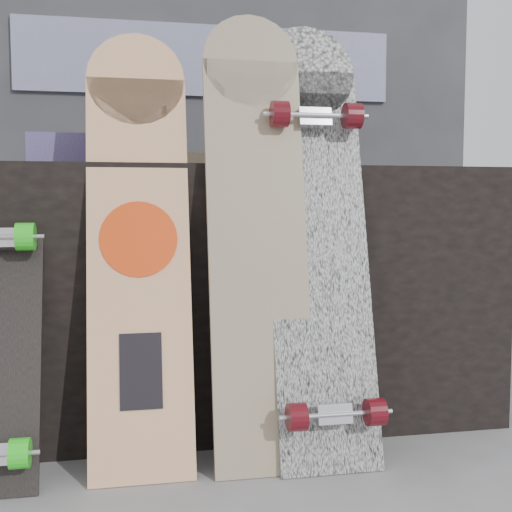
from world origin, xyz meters
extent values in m
plane|color=slate|center=(0.00, 0.00, 0.00)|extent=(60.00, 60.00, 0.00)
cube|color=black|center=(0.00, 0.50, 0.40)|extent=(1.60, 0.60, 0.80)
cube|color=#333439|center=(0.00, 1.35, 1.10)|extent=(2.40, 0.20, 2.20)
cube|color=#0E1355|center=(0.00, 1.24, 1.30)|extent=(1.60, 0.02, 0.30)
cube|color=#423268|center=(-0.54, 0.50, 0.85)|extent=(0.18, 0.12, 0.10)
cube|color=#423268|center=(0.30, 0.52, 0.86)|extent=(0.14, 0.14, 0.12)
cube|color=#D1B78C|center=(-0.07, 0.64, 0.83)|extent=(0.22, 0.10, 0.06)
cube|color=beige|center=(-0.32, 0.14, 0.51)|extent=(0.26, 0.27, 1.03)
cylinder|color=beige|center=(-0.32, 0.27, 1.03)|extent=(0.26, 0.08, 0.26)
cylinder|color=#E83D0E|center=(-0.32, 0.15, 0.60)|extent=(0.20, 0.05, 0.20)
cube|color=black|center=(-0.32, 0.07, 0.27)|extent=(0.11, 0.05, 0.19)
cube|color=beige|center=(-0.01, 0.11, 0.54)|extent=(0.26, 0.24, 1.08)
cylinder|color=beige|center=(-0.01, 0.22, 1.08)|extent=(0.26, 0.07, 0.26)
cube|color=silver|center=(0.16, 0.12, 0.53)|extent=(0.27, 0.29, 1.07)
cylinder|color=silver|center=(0.16, 0.25, 1.06)|extent=(0.27, 0.09, 0.27)
cube|color=silver|center=(0.16, -0.02, 0.16)|extent=(0.09, 0.04, 0.06)
cylinder|color=#4C0A12|center=(0.06, -0.04, 0.16)|extent=(0.05, 0.07, 0.07)
cylinder|color=#4C0A12|center=(0.26, -0.04, 0.16)|extent=(0.05, 0.07, 0.07)
cube|color=silver|center=(0.16, 0.17, 0.93)|extent=(0.09, 0.04, 0.06)
cylinder|color=#4C0A12|center=(0.06, 0.15, 0.93)|extent=(0.05, 0.07, 0.07)
cylinder|color=#4C0A12|center=(0.26, 0.15, 0.93)|extent=(0.05, 0.07, 0.07)
cube|color=black|center=(-0.65, 0.12, 0.34)|extent=(0.18, 0.25, 0.69)
cylinder|color=black|center=(-0.65, 0.23, 0.68)|extent=(0.18, 0.07, 0.17)
cylinder|color=#27D41D|center=(-0.60, -0.03, 0.12)|extent=(0.04, 0.07, 0.07)
cube|color=silver|center=(-0.65, 0.16, 0.60)|extent=(0.09, 0.04, 0.06)
cylinder|color=#27D41D|center=(-0.60, 0.14, 0.61)|extent=(0.04, 0.07, 0.07)
camera|label=1|loc=(-0.34, -1.54, 0.69)|focal=45.00mm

